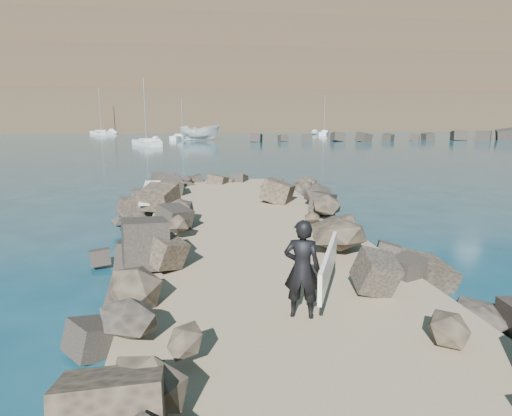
# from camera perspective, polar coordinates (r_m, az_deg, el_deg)

# --- Properties ---
(ground) EXTENTS (800.00, 800.00, 0.00)m
(ground) POSITION_cam_1_polar(r_m,az_deg,el_deg) (13.54, -0.64, -5.38)
(ground) COLOR #0F384C
(ground) RESTS_ON ground
(jetty) EXTENTS (6.00, 26.00, 0.60)m
(jetty) POSITION_cam_1_polar(r_m,az_deg,el_deg) (11.57, 0.76, -6.82)
(jetty) COLOR #8C7759
(jetty) RESTS_ON ground
(riprap_left) EXTENTS (2.60, 22.00, 1.00)m
(riprap_left) POSITION_cam_1_polar(r_m,az_deg,el_deg) (11.89, -13.64, -5.63)
(riprap_left) COLOR black
(riprap_left) RESTS_ON ground
(riprap_right) EXTENTS (2.60, 22.00, 1.00)m
(riprap_right) POSITION_cam_1_polar(r_m,az_deg,el_deg) (12.75, 13.39, -4.46)
(riprap_right) COLOR black
(riprap_right) RESTS_ON ground
(breakwater_secondary) EXTENTS (52.00, 4.00, 1.20)m
(breakwater_secondary) POSITION_cam_1_polar(r_m,az_deg,el_deg) (77.25, 19.98, 8.41)
(breakwater_secondary) COLOR black
(breakwater_secondary) RESTS_ON ground
(headland) EXTENTS (360.00, 140.00, 32.00)m
(headland) POSITION_cam_1_polar(r_m,az_deg,el_deg) (173.65, -4.98, 15.52)
(headland) COLOR #2D4919
(headland) RESTS_ON ground
(surfboard_resting) EXTENTS (0.65, 2.35, 0.08)m
(surfboard_resting) POSITION_cam_1_polar(r_m,az_deg,el_deg) (17.20, -13.06, 1.53)
(surfboard_resting) COLOR beige
(surfboard_resting) RESTS_ON riprap_left
(boat_imported) EXTENTS (6.67, 3.44, 2.46)m
(boat_imported) POSITION_cam_1_polar(r_m,az_deg,el_deg) (72.40, -7.09, 9.34)
(boat_imported) COLOR silver
(boat_imported) RESTS_ON ground
(surfer_with_board) EXTENTS (1.26, 1.93, 1.68)m
(surfer_with_board) POSITION_cam_1_polar(r_m,az_deg,el_deg) (7.69, 6.25, -7.50)
(surfer_with_board) COLOR black
(surfer_with_board) RESTS_ON jetty
(sailboat_d) EXTENTS (3.74, 6.52, 7.85)m
(sailboat_d) POSITION_cam_1_polar(r_m,az_deg,el_deg) (92.81, 8.50, 9.23)
(sailboat_d) COLOR silver
(sailboat_d) RESTS_ON ground
(sailboat_e) EXTENTS (5.66, 7.53, 9.36)m
(sailboat_e) POSITION_cam_1_polar(r_m,az_deg,el_deg) (98.65, -18.77, 8.88)
(sailboat_e) COLOR silver
(sailboat_e) RESTS_ON ground
(sailboat_a) EXTENTS (4.36, 7.20, 8.64)m
(sailboat_a) POSITION_cam_1_polar(r_m,az_deg,el_deg) (61.64, -13.53, 7.91)
(sailboat_a) COLOR silver
(sailboat_a) RESTS_ON ground
(sailboat_b) EXTENTS (4.05, 5.20, 6.76)m
(sailboat_b) POSITION_cam_1_polar(r_m,az_deg,el_deg) (75.20, -9.17, 8.69)
(sailboat_b) COLOR silver
(sailboat_b) RESTS_ON ground
(headland_buildings) EXTENTS (137.50, 30.50, 5.00)m
(headland_buildings) POSITION_cam_1_polar(r_m,az_deg,el_deg) (168.76, -2.42, 21.82)
(headland_buildings) COLOR white
(headland_buildings) RESTS_ON headland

